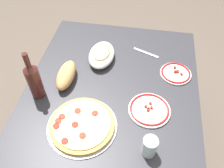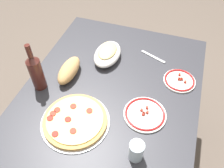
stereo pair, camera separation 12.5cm
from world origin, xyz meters
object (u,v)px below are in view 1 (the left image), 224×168
Objects in this scene: baked_pasta_dish at (102,54)px; bread_loaf at (66,75)px; side_plate_near at (149,110)px; pepperoni_pizza at (82,125)px; water_glass at (150,146)px; dining_table at (112,102)px; wine_bottle at (34,80)px; side_plate_far at (176,73)px.

baked_pasta_dish is 1.11× the size of bread_loaf.
side_plate_near is at bearing -137.15° from baked_pasta_dish.
baked_pasta_dish is 1.13× the size of side_plate_near.
bread_loaf is at bearing 29.75° from pepperoni_pizza.
baked_pasta_dish is 2.36× the size of water_glass.
pepperoni_pizza is at bearing 159.30° from dining_table.
bread_loaf is (0.13, 0.47, 0.03)m from side_plate_near.
water_glass is (-0.08, -0.32, 0.04)m from pepperoni_pizza.
wine_bottle is 1.35× the size of side_plate_near.
dining_table is 11.28× the size of water_glass.
bread_loaf is (0.01, 0.26, 0.17)m from dining_table.
side_plate_near is (0.14, -0.31, -0.01)m from pepperoni_pizza.
pepperoni_pizza is 0.33m from wine_bottle.
baked_pasta_dish is at bearing 24.87° from dining_table.
dining_table is 6.50× the size of side_plate_far.
pepperoni_pizza is at bearing -179.94° from baked_pasta_dish.
dining_table is 5.40× the size of side_plate_near.
dining_table is 0.28m from side_plate_near.
water_glass is 0.23m from side_plate_near.
water_glass is at bearing 166.23° from side_plate_far.
bread_loaf is at bearing 87.04° from dining_table.
baked_pasta_dish is at bearing 82.89° from side_plate_far.
baked_pasta_dish is at bearing 0.06° from pepperoni_pizza.
pepperoni_pizza is at bearing 133.82° from side_plate_far.
baked_pasta_dish is 0.64m from water_glass.
pepperoni_pizza reaches higher than side_plate_far.
water_glass reaches higher than dining_table.
baked_pasta_dish is 0.46m from side_plate_near.
pepperoni_pizza is at bearing 115.08° from side_plate_near.
wine_bottle is 1.32× the size of bread_loaf.
baked_pasta_dish is 1.36× the size of side_plate_far.
pepperoni_pizza is 1.54× the size of bread_loaf.
side_plate_far is 0.62m from bread_loaf.
baked_pasta_dish is 0.84× the size of wine_bottle.
water_glass reaches higher than baked_pasta_dish.
bread_loaf is at bearing 142.08° from baked_pasta_dish.
pepperoni_pizza is 3.29× the size of water_glass.
pepperoni_pizza is at bearing -150.25° from bread_loaf.
wine_bottle is at bearing 136.90° from bread_loaf.
side_plate_far is (0.50, -0.12, -0.04)m from water_glass.
water_glass reaches higher than side_plate_far.
baked_pasta_dish is 0.43m from wine_bottle.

